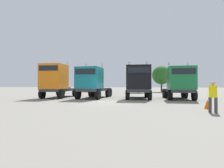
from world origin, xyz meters
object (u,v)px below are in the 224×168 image
traffic_cone_near (207,104)px  semi_truck_teal (92,82)px  semi_truck_black (138,82)px  semi_truck_green (180,83)px  semi_truck_orange (57,81)px  visitor_in_hivis (213,94)px

traffic_cone_near → semi_truck_teal: bearing=146.3°
semi_truck_black → semi_truck_green: size_ratio=1.06×
semi_truck_teal → semi_truck_green: semi_truck_teal is taller
semi_truck_orange → semi_truck_black: semi_truck_orange is taller
semi_truck_orange → semi_truck_green: bearing=88.8°
semi_truck_green → visitor_in_hivis: size_ratio=3.38×
semi_truck_orange → visitor_in_hivis: size_ratio=3.85×
semi_truck_orange → traffic_cone_near: (13.90, -6.49, -1.68)m
semi_truck_orange → semi_truck_teal: bearing=86.1°
semi_truck_black → semi_truck_green: bearing=87.8°
semi_truck_teal → visitor_in_hivis: semi_truck_teal is taller
semi_truck_orange → visitor_in_hivis: (13.68, -8.08, -1.00)m
semi_truck_black → visitor_in_hivis: 9.42m
semi_truck_teal → semi_truck_black: semi_truck_black is taller
semi_truck_green → traffic_cone_near: (0.43, -6.88, -1.42)m
semi_truck_orange → semi_truck_green: semi_truck_orange is taller
semi_truck_green → visitor_in_hivis: semi_truck_green is taller
semi_truck_green → semi_truck_orange: bearing=-90.2°
semi_truck_orange → semi_truck_black: (9.29, 0.21, -0.18)m
visitor_in_hivis → traffic_cone_near: bearing=-154.8°
semi_truck_orange → traffic_cone_near: 15.43m
semi_truck_orange → visitor_in_hivis: semi_truck_orange is taller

